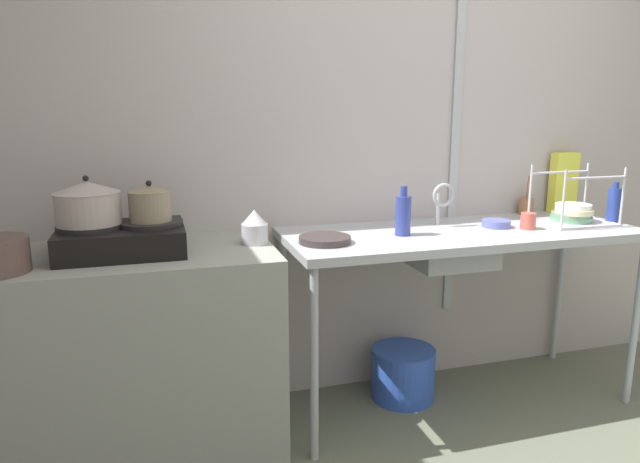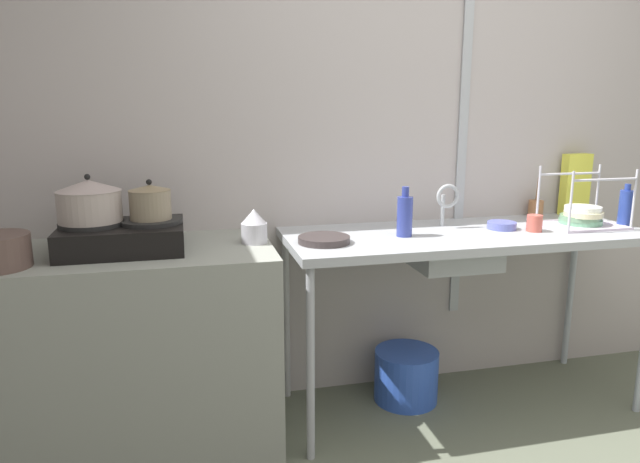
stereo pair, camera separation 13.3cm
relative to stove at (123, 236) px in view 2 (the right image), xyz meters
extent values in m
cube|color=#AAA19F|center=(1.49, 0.37, 0.31)|extent=(5.16, 0.10, 2.56)
cube|color=#A3A7AC|center=(1.70, 0.32, 0.44)|extent=(0.05, 0.01, 2.05)
cube|color=gray|center=(-0.02, 0.00, -0.52)|extent=(1.28, 0.65, 0.91)
cube|color=#A3A7AC|center=(1.58, 0.00, -0.08)|extent=(1.77, 0.65, 0.04)
cylinder|color=#9EA0A7|center=(0.74, -0.28, -0.54)|extent=(0.04, 0.04, 0.87)
cylinder|color=#A5A5A7|center=(0.74, 0.28, -0.54)|extent=(0.04, 0.04, 0.87)
cylinder|color=#9EA6AF|center=(2.43, 0.28, -0.54)|extent=(0.04, 0.04, 0.87)
cube|color=black|center=(0.00, 0.00, -0.01)|extent=(0.50, 0.39, 0.11)
cylinder|color=black|center=(-0.12, 0.00, 0.06)|extent=(0.26, 0.26, 0.02)
cylinder|color=black|center=(0.12, 0.00, 0.06)|extent=(0.26, 0.26, 0.02)
cylinder|color=#A6988F|center=(-0.12, 0.00, 0.13)|extent=(0.25, 0.25, 0.13)
cone|color=#A89692|center=(-0.12, 0.00, 0.22)|extent=(0.26, 0.26, 0.04)
sphere|color=black|center=(-0.12, 0.00, 0.25)|extent=(0.02, 0.02, 0.02)
cylinder|color=gray|center=(0.12, 0.00, 0.13)|extent=(0.17, 0.17, 0.12)
cone|color=#847253|center=(0.12, 0.00, 0.20)|extent=(0.17, 0.17, 0.02)
sphere|color=black|center=(0.12, 0.00, 0.22)|extent=(0.02, 0.02, 0.02)
cylinder|color=#B9B8C3|center=(0.55, 0.01, -0.02)|extent=(0.12, 0.12, 0.09)
cone|color=#B9B8C3|center=(0.55, 0.01, 0.06)|extent=(0.11, 0.11, 0.06)
cube|color=#A3A7AC|center=(1.50, -0.04, -0.14)|extent=(0.39, 0.31, 0.16)
cylinder|color=#A3A7AC|center=(1.52, 0.15, 0.02)|extent=(0.02, 0.02, 0.16)
torus|color=#A3A7AC|center=(1.52, 0.10, 0.10)|extent=(0.12, 0.02, 0.12)
cylinder|color=#352D2D|center=(0.85, -0.07, -0.05)|extent=(0.23, 0.23, 0.03)
cylinder|color=#B8B8C3|center=(2.03, -0.15, 0.09)|extent=(0.01, 0.01, 0.30)
cylinder|color=#B8B8C3|center=(2.39, -0.15, 0.09)|extent=(0.01, 0.01, 0.30)
cylinder|color=#B8B8C3|center=(2.03, 0.10, 0.09)|extent=(0.01, 0.01, 0.30)
cylinder|color=#B8B8C3|center=(2.39, 0.10, 0.09)|extent=(0.01, 0.01, 0.30)
cylinder|color=#B8B8C3|center=(2.21, -0.15, 0.19)|extent=(0.35, 0.01, 0.01)
cylinder|color=#B8B8C3|center=(2.21, 0.10, 0.19)|extent=(0.35, 0.01, 0.01)
cube|color=#BEAFC4|center=(2.21, -0.03, -0.06)|extent=(0.37, 0.27, 0.01)
cylinder|color=#629D76|center=(2.21, -0.02, -0.04)|extent=(0.21, 0.21, 0.03)
cylinder|color=slate|center=(2.20, -0.02, -0.02)|extent=(0.20, 0.20, 0.03)
cylinder|color=beige|center=(2.20, -0.03, 0.00)|extent=(0.19, 0.19, 0.03)
cylinder|color=white|center=(2.20, -0.03, 0.03)|extent=(0.18, 0.18, 0.03)
cylinder|color=#BC5346|center=(1.90, -0.07, -0.02)|extent=(0.07, 0.07, 0.08)
cylinder|color=#5961B3|center=(1.78, 0.01, -0.04)|extent=(0.14, 0.14, 0.04)
cylinder|color=navy|center=(1.25, -0.02, 0.03)|extent=(0.07, 0.07, 0.19)
cylinder|color=navy|center=(1.25, -0.02, 0.15)|extent=(0.03, 0.03, 0.05)
cylinder|color=navy|center=(2.41, -0.08, 0.03)|extent=(0.07, 0.07, 0.18)
cylinder|color=navy|center=(2.41, -0.08, 0.14)|extent=(0.03, 0.03, 0.03)
cube|color=#DCDC43|center=(2.38, 0.27, 0.11)|extent=(0.17, 0.07, 0.34)
cylinder|color=#9D6540|center=(2.14, 0.26, -0.02)|extent=(0.08, 0.08, 0.09)
cylinder|color=olive|center=(2.14, 0.26, 0.06)|extent=(0.03, 0.04, 0.19)
cylinder|color=#2D51B8|center=(1.34, 0.10, -0.84)|extent=(0.33, 0.33, 0.27)
camera|label=1|loc=(0.13, -2.41, 0.53)|focal=31.95mm
camera|label=2|loc=(0.26, -2.45, 0.53)|focal=31.95mm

